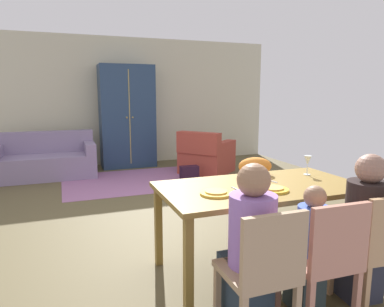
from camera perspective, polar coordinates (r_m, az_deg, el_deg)
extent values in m
cube|color=brown|center=(4.91, -4.57, -8.52)|extent=(6.80, 6.37, 0.02)
cube|color=beige|center=(7.83, -11.31, 8.26)|extent=(6.80, 0.10, 2.70)
cube|color=olive|center=(3.05, 11.09, -5.44)|extent=(1.71, 0.91, 0.04)
cube|color=olive|center=(2.52, -0.58, -17.83)|extent=(0.06, 0.06, 0.72)
cube|color=olive|center=(3.36, 26.42, -11.63)|extent=(0.06, 0.06, 0.72)
cube|color=olive|center=(3.21, -5.47, -11.65)|extent=(0.06, 0.06, 0.72)
cube|color=olive|center=(3.90, 17.95, -8.15)|extent=(0.06, 0.06, 0.72)
cylinder|color=gold|center=(2.72, 3.91, -6.48)|extent=(0.25, 0.25, 0.02)
cylinder|color=gold|center=(2.72, 3.92, -6.17)|extent=(0.17, 0.17, 0.01)
cylinder|color=yellow|center=(2.89, 12.98, -5.72)|extent=(0.25, 0.25, 0.02)
cylinder|color=gold|center=(2.89, 12.99, -5.44)|extent=(0.17, 0.17, 0.01)
cylinder|color=silver|center=(3.53, 18.14, -3.26)|extent=(0.06, 0.06, 0.01)
cylinder|color=silver|center=(3.52, 18.18, -2.50)|extent=(0.01, 0.01, 0.09)
cone|color=silver|center=(3.50, 18.26, -1.06)|extent=(0.07, 0.07, 0.09)
cube|color=silver|center=(2.87, 7.24, -5.77)|extent=(0.03, 0.15, 0.01)
cube|color=silver|center=(3.20, 12.53, -4.31)|extent=(0.05, 0.17, 0.01)
cube|color=tan|center=(2.34, 10.33, -18.36)|extent=(0.42, 0.42, 0.04)
cube|color=tan|center=(2.10, 13.25, -14.95)|extent=(0.42, 0.04, 0.42)
cube|color=tan|center=(2.67, 11.64, -20.17)|extent=(0.04, 0.04, 0.41)
cube|color=tan|center=(2.52, 4.12, -21.94)|extent=(0.04, 0.04, 0.41)
cube|color=#263646|center=(2.55, 8.47, -21.10)|extent=(0.26, 0.34, 0.45)
cylinder|color=#976BBD|center=(2.29, 9.74, -12.18)|extent=(0.30, 0.30, 0.46)
sphere|color=#946B4B|center=(2.19, 9.99, -4.26)|extent=(0.21, 0.21, 0.21)
cube|color=#B2745E|center=(2.60, 19.66, -15.88)|extent=(0.43, 0.43, 0.04)
cube|color=#B2745E|center=(2.37, 22.88, -12.51)|extent=(0.42, 0.05, 0.42)
cube|color=#B2745E|center=(2.92, 20.03, -17.80)|extent=(0.04, 0.04, 0.41)
cube|color=#B2745E|center=(2.73, 13.75, -19.53)|extent=(0.04, 0.04, 0.41)
cube|color=#B2745E|center=(2.69, 25.12, -20.71)|extent=(0.04, 0.04, 0.41)
cube|color=#2D3D3F|center=(2.77, 17.79, -18.83)|extent=(0.19, 0.25, 0.45)
cylinder|color=#435EBC|center=(2.57, 19.03, -11.65)|extent=(0.22, 0.22, 0.33)
sphere|color=#926C50|center=(2.49, 19.32, -6.63)|extent=(0.15, 0.15, 0.15)
cube|color=tan|center=(2.90, 27.00, -13.60)|extent=(0.46, 0.46, 0.04)
cube|color=tan|center=(3.23, 26.95, -15.59)|extent=(0.04, 0.04, 0.41)
cube|color=tan|center=(3.01, 21.61, -17.04)|extent=(0.04, 0.04, 0.41)
cube|color=tan|center=(2.77, 26.30, -19.88)|extent=(0.04, 0.04, 0.41)
cube|color=#2E3246|center=(3.08, 24.81, -16.27)|extent=(0.29, 0.36, 0.45)
cylinder|color=black|center=(2.86, 26.50, -8.59)|extent=(0.30, 0.30, 0.46)
sphere|color=#926A58|center=(2.78, 27.01, -2.20)|extent=(0.21, 0.21, 0.21)
ellipsoid|color=orange|center=(3.39, 10.20, -2.03)|extent=(0.35, 0.24, 0.17)
cube|color=#905D87|center=(6.32, -8.53, -4.30)|extent=(2.60, 1.80, 0.01)
cube|color=gray|center=(6.94, -22.65, -1.96)|extent=(1.75, 0.84, 0.42)
cube|color=gray|center=(7.21, -22.77, 1.76)|extent=(1.75, 0.20, 0.40)
cube|color=gray|center=(6.90, -16.30, 0.96)|extent=(0.18, 0.84, 0.20)
cube|color=#9C3C2E|center=(6.87, 2.44, -1.32)|extent=(1.19, 1.19, 0.42)
cube|color=#9C3C2E|center=(6.51, 1.08, 1.73)|extent=(0.69, 0.78, 0.40)
cube|color=#9C3C2E|center=(6.67, 5.01, 1.03)|extent=(0.76, 0.67, 0.20)
cube|color=#9C3C2E|center=(6.98, 0.02, 1.45)|extent=(0.76, 0.67, 0.20)
cube|color=navy|center=(7.47, -10.47, 5.92)|extent=(1.10, 0.56, 2.10)
cube|color=#AE9545|center=(7.19, -10.07, 5.79)|extent=(0.02, 0.01, 1.89)
sphere|color=#AE9545|center=(7.17, -10.53, 5.76)|extent=(0.04, 0.04, 0.04)
sphere|color=#AE9545|center=(7.19, -9.59, 5.80)|extent=(0.04, 0.04, 0.04)
cube|color=black|center=(6.24, -0.44, -3.20)|extent=(0.32, 0.16, 0.26)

